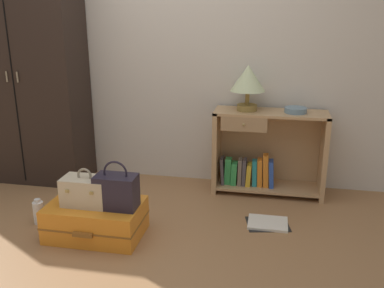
% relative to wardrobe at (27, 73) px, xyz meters
% --- Properties ---
extents(ground_plane, '(9.00, 9.00, 0.00)m').
position_rel_wardrobe_xyz_m(ground_plane, '(1.22, -1.20, -1.00)').
color(ground_plane, '#9E7047').
extents(back_wall, '(6.40, 0.10, 2.60)m').
position_rel_wardrobe_xyz_m(back_wall, '(1.22, 0.30, 0.30)').
color(back_wall, beige).
rests_on(back_wall, ground_plane).
extents(wardrobe, '(1.00, 0.47, 2.00)m').
position_rel_wardrobe_xyz_m(wardrobe, '(0.00, 0.00, 0.00)').
color(wardrobe, black).
rests_on(wardrobe, ground_plane).
extents(bookshelf, '(0.95, 0.34, 0.73)m').
position_rel_wardrobe_xyz_m(bookshelf, '(2.14, 0.07, -0.65)').
color(bookshelf, tan).
rests_on(bookshelf, ground_plane).
extents(table_lamp, '(0.29, 0.29, 0.38)m').
position_rel_wardrobe_xyz_m(table_lamp, '(1.97, 0.06, -0.02)').
color(table_lamp, olive).
rests_on(table_lamp, bookshelf).
extents(bowl, '(0.18, 0.18, 0.04)m').
position_rel_wardrobe_xyz_m(bowl, '(2.38, 0.05, -0.25)').
color(bowl, slate).
rests_on(bowl, bookshelf).
extents(suitcase_large, '(0.67, 0.45, 0.25)m').
position_rel_wardrobe_xyz_m(suitcase_large, '(1.00, -0.95, -0.88)').
color(suitcase_large, orange).
rests_on(suitcase_large, ground_plane).
extents(train_case, '(0.32, 0.20, 0.27)m').
position_rel_wardrobe_xyz_m(train_case, '(0.95, -0.97, -0.66)').
color(train_case, beige).
rests_on(train_case, suitcase_large).
extents(handbag, '(0.28, 0.17, 0.34)m').
position_rel_wardrobe_xyz_m(handbag, '(1.18, -0.97, -0.63)').
color(handbag, '#231E2D').
rests_on(handbag, suitcase_large).
extents(bottle, '(0.08, 0.08, 0.19)m').
position_rel_wardrobe_xyz_m(bottle, '(0.50, -0.86, -0.91)').
color(bottle, white).
rests_on(bottle, ground_plane).
extents(open_book_on_floor, '(0.36, 0.30, 0.02)m').
position_rel_wardrobe_xyz_m(open_book_on_floor, '(2.20, -0.56, -0.99)').
color(open_book_on_floor, white).
rests_on(open_book_on_floor, ground_plane).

